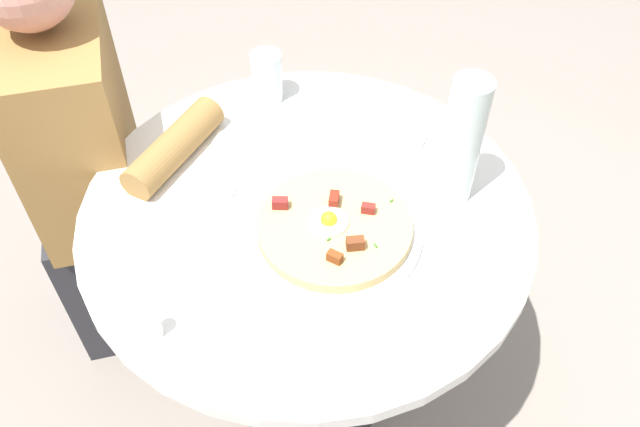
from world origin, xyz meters
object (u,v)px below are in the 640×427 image
knife (229,160)px  person_seated (97,186)px  fork (245,163)px  dining_table (308,261)px  salt_shaker (152,324)px  water_glass (267,77)px  pizza_plate (334,233)px  bread_plate (383,131)px  breakfast_pizza (334,226)px  water_bottle (462,142)px

knife → person_seated: bearing=82.1°
person_seated → fork: size_ratio=6.31×
dining_table → fork: (-0.14, -0.09, 0.18)m
dining_table → salt_shaker: (0.21, -0.30, 0.20)m
dining_table → water_glass: (-0.35, -0.01, 0.23)m
pizza_plate → salt_shaker: size_ratio=5.80×
salt_shaker → water_glass: bearing=152.0°
bread_plate → person_seated: bearing=-108.2°
pizza_plate → fork: bearing=-150.5°
fork → water_glass: size_ratio=1.58×
breakfast_pizza → bread_plate: bearing=145.1°
knife → water_bottle: (0.19, 0.41, 0.13)m
pizza_plate → water_glass: bearing=-174.8°
fork → knife: (-0.02, -0.03, 0.00)m
person_seated → fork: bearing=54.9°
pizza_plate → breakfast_pizza: 0.02m
water_glass → salt_shaker: water_glass is taller
breakfast_pizza → fork: bearing=-150.6°
bread_plate → water_bottle: 0.25m
breakfast_pizza → water_glass: size_ratio=2.48×
person_seated → bread_plate: bearing=71.8°
person_seated → knife: (0.22, 0.31, 0.22)m
person_seated → water_glass: person_seated is taller
bread_plate → dining_table: bearing=-50.8°
dining_table → knife: size_ratio=4.82×
fork → water_bottle: size_ratio=0.68×
pizza_plate → water_bottle: water_bottle is taller
dining_table → water_bottle: (0.03, 0.28, 0.30)m
fork → salt_shaker: 0.41m
fork → water_glass: bearing=4.7°
person_seated → knife: 0.44m
water_glass → salt_shaker: bearing=-28.0°
knife → fork: bearing=-90.0°
breakfast_pizza → bread_plate: (-0.25, 0.18, -0.02)m
dining_table → salt_shaker: size_ratio=15.65×
pizza_plate → bread_plate: 0.31m
fork → pizza_plate: bearing=-122.6°
breakfast_pizza → fork: breakfast_pizza is taller
bread_plate → water_glass: size_ratio=1.62×
person_seated → salt_shaker: bearing=12.4°
bread_plate → water_glass: 0.28m
knife → dining_table: bearing=-114.0°
knife → salt_shaker: salt_shaker is taller
breakfast_pizza → water_bottle: (-0.05, 0.25, 0.11)m
person_seated → bread_plate: person_seated is taller
dining_table → salt_shaker: 0.42m
dining_table → bread_plate: 0.32m
breakfast_pizza → salt_shaker: bearing=-68.6°
dining_table → pizza_plate: pizza_plate is taller
breakfast_pizza → fork: (-0.22, -0.13, -0.02)m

